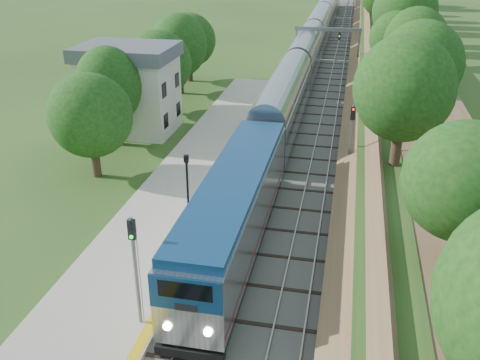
% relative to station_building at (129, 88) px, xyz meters
% --- Properties ---
extents(trackbed, '(9.50, 170.00, 0.28)m').
position_rel_station_building_xyz_m(trackbed, '(16.00, 30.00, -4.02)').
color(trackbed, '#4C4944').
rests_on(trackbed, ground).
extents(platform, '(6.40, 68.00, 0.38)m').
position_rel_station_building_xyz_m(platform, '(8.80, -14.00, -3.90)').
color(platform, '#B1A38E').
rests_on(platform, ground).
extents(yellow_stripe, '(0.55, 68.00, 0.01)m').
position_rel_station_building_xyz_m(yellow_stripe, '(11.65, -14.00, -3.70)').
color(yellow_stripe, gold).
rests_on(yellow_stripe, platform).
extents(embankment, '(10.64, 170.00, 11.70)m').
position_rel_station_building_xyz_m(embankment, '(24.35, 30.00, -2.14)').
color(embankment, brown).
rests_on(embankment, ground).
extents(station_building, '(8.60, 6.60, 8.00)m').
position_rel_station_building_xyz_m(station_building, '(0.00, 0.00, 0.00)').
color(station_building, silver).
rests_on(station_building, ground).
extents(signal_gantry, '(8.40, 0.38, 6.20)m').
position_rel_station_building_xyz_m(signal_gantry, '(16.47, 24.99, 0.73)').
color(signal_gantry, slate).
rests_on(signal_gantry, ground).
extents(trees_behind_platform, '(7.82, 53.32, 7.21)m').
position_rel_station_building_xyz_m(trees_behind_platform, '(2.83, -9.33, 0.44)').
color(trees_behind_platform, '#332316').
rests_on(trees_behind_platform, ground).
extents(train, '(3.17, 127.14, 4.67)m').
position_rel_station_building_xyz_m(train, '(14.00, 34.42, -1.71)').
color(train, black).
rests_on(train, trackbed).
extents(lamppost_far, '(0.45, 0.45, 4.55)m').
position_rel_station_building_xyz_m(lamppost_far, '(10.55, -16.55, -1.68)').
color(lamppost_far, black).
rests_on(lamppost_far, platform).
extents(signal_platform, '(0.33, 0.26, 5.60)m').
position_rel_station_building_xyz_m(signal_platform, '(11.10, -26.24, -0.27)').
color(signal_platform, slate).
rests_on(signal_platform, platform).
extents(signal_farside, '(0.33, 0.26, 5.97)m').
position_rel_station_building_xyz_m(signal_farside, '(20.20, -7.96, -0.32)').
color(signal_farside, slate).
rests_on(signal_farside, ground).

